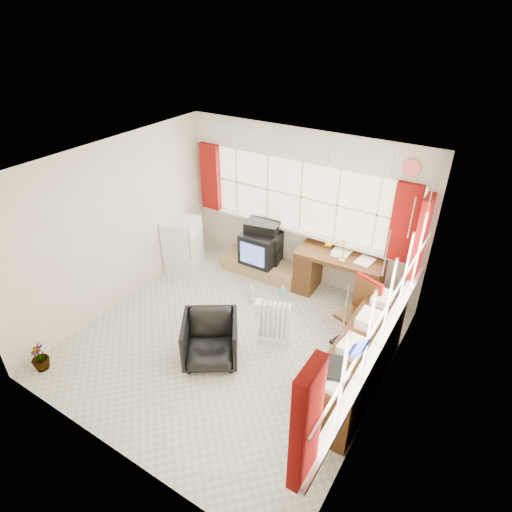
{
  "coord_description": "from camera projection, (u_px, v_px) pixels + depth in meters",
  "views": [
    {
      "loc": [
        2.65,
        -3.59,
        4.08
      ],
      "look_at": [
        0.07,
        0.55,
        1.13
      ],
      "focal_mm": 30.0,
      "sensor_mm": 36.0,
      "label": 1
    }
  ],
  "objects": [
    {
      "name": "desk",
      "position": [
        340.0,
        273.0,
        6.64
      ],
      "size": [
        1.36,
        0.72,
        0.79
      ],
      "color": "#472B10",
      "rests_on": "ground"
    },
    {
      "name": "tv_bench",
      "position": [
        262.0,
        267.0,
        7.35
      ],
      "size": [
        1.4,
        0.5,
        0.25
      ],
      "primitive_type": "cube",
      "color": "tan",
      "rests_on": "ground"
    },
    {
      "name": "spray_bottle_b",
      "position": [
        283.0,
        291.0,
        6.78
      ],
      "size": [
        0.11,
        0.12,
        0.2
      ],
      "primitive_type": "imported",
      "rotation": [
        0.0,
        0.0,
        -0.29
      ],
      "color": "#8BCFCD",
      "rests_on": "ground"
    },
    {
      "name": "desk_lamp",
      "position": [
        344.0,
        246.0,
        6.16
      ],
      "size": [
        0.13,
        0.11,
        0.38
      ],
      "color": "yellow",
      "rests_on": "desk"
    },
    {
      "name": "radiator",
      "position": [
        274.0,
        326.0,
        5.81
      ],
      "size": [
        0.46,
        0.3,
        0.65
      ],
      "color": "white",
      "rests_on": "ground"
    },
    {
      "name": "office_chair",
      "position": [
        210.0,
        340.0,
        5.49
      ],
      "size": [
        0.96,
        0.97,
        0.64
      ],
      "primitive_type": "imported",
      "rotation": [
        0.0,
        0.0,
        0.59
      ],
      "color": "black",
      "rests_on": "ground"
    },
    {
      "name": "flower_vase",
      "position": [
        39.0,
        357.0,
        5.4
      ],
      "size": [
        0.29,
        0.29,
        0.39
      ],
      "primitive_type": "imported",
      "rotation": [
        0.0,
        0.0,
        -0.41
      ],
      "color": "black",
      "rests_on": "ground"
    },
    {
      "name": "spray_bottle_a",
      "position": [
        252.0,
        293.0,
        6.65
      ],
      "size": [
        0.16,
        0.16,
        0.31
      ],
      "primitive_type": "imported",
      "rotation": [
        0.0,
        0.0,
        0.44
      ],
      "color": "silver",
      "rests_on": "ground"
    },
    {
      "name": "file_tray",
      "position": [
        331.0,
        369.0,
        4.4
      ],
      "size": [
        0.35,
        0.4,
        0.11
      ],
      "primitive_type": "cube",
      "rotation": [
        0.0,
        0.0,
        0.3
      ],
      "color": "black",
      "rests_on": "credenza"
    },
    {
      "name": "room_walls",
      "position": [
        227.0,
        249.0,
        5.14
      ],
      "size": [
        4.0,
        4.0,
        4.0
      ],
      "color": "beige",
      "rests_on": "ground"
    },
    {
      "name": "crt_tv",
      "position": [
        261.0,
        248.0,
        7.13
      ],
      "size": [
        0.59,
        0.56,
        0.53
      ],
      "color": "black",
      "rests_on": "tv_bench"
    },
    {
      "name": "window_back",
      "position": [
        299.0,
        227.0,
        6.84
      ],
      "size": [
        3.7,
        0.12,
        3.6
      ],
      "color": "beige",
      "rests_on": "room_walls"
    },
    {
      "name": "overhead_cabinets",
      "position": [
        341.0,
        180.0,
        5.02
      ],
      "size": [
        3.98,
        3.98,
        0.48
      ],
      "color": "beige",
      "rests_on": "room_walls"
    },
    {
      "name": "credenza",
      "position": [
        359.0,
        361.0,
        5.08
      ],
      "size": [
        0.5,
        2.0,
        0.85
      ],
      "color": "#472B10",
      "rests_on": "ground"
    },
    {
      "name": "window_right",
      "position": [
        378.0,
        342.0,
        4.55
      ],
      "size": [
        0.12,
        3.7,
        3.6
      ],
      "color": "beige",
      "rests_on": "room_walls"
    },
    {
      "name": "mini_fridge",
      "position": [
        183.0,
        244.0,
        7.34
      ],
      "size": [
        0.68,
        0.68,
        0.92
      ],
      "color": "white",
      "rests_on": "ground"
    },
    {
      "name": "curtains",
      "position": [
        329.0,
        240.0,
        5.42
      ],
      "size": [
        3.83,
        3.83,
        1.15
      ],
      "color": "maroon",
      "rests_on": "room_walls"
    },
    {
      "name": "hifi_stack",
      "position": [
        263.0,
        241.0,
        7.19
      ],
      "size": [
        0.72,
        0.53,
        0.69
      ],
      "color": "black",
      "rests_on": "tv_bench"
    },
    {
      "name": "ground",
      "position": [
        231.0,
        342.0,
        5.92
      ],
      "size": [
        4.0,
        4.0,
        0.0
      ],
      "primitive_type": "plane",
      "color": "beige",
      "rests_on": "ground"
    },
    {
      "name": "task_chair",
      "position": [
        361.0,
        311.0,
        5.66
      ],
      "size": [
        0.54,
        0.55,
        1.0
      ],
      "color": "black",
      "rests_on": "ground"
    }
  ]
}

